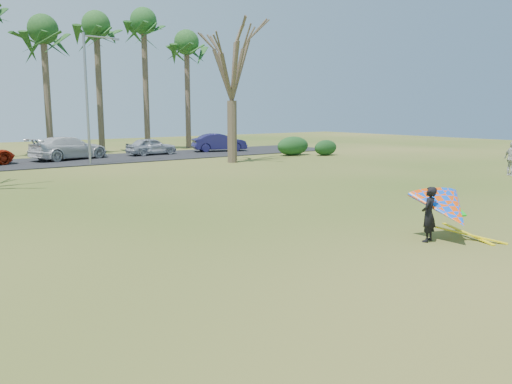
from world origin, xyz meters
TOP-DOWN VIEW (x-y plane):
  - ground at (0.00, 0.00)m, footprint 100.00×100.00m
  - parking_strip at (0.00, 25.00)m, footprint 46.00×7.00m
  - palm_6 at (2.00, 31.00)m, footprint 4.84×4.84m
  - palm_7 at (6.00, 31.00)m, footprint 4.84×4.84m
  - palm_8 at (10.00, 31.00)m, footprint 4.84×4.84m
  - palm_9 at (14.00, 31.00)m, footprint 4.84×4.84m
  - bare_tree_right at (10.00, 18.00)m, footprint 6.27×6.27m
  - streetlight at (2.16, 22.00)m, footprint 2.28×0.18m
  - hedge_near at (16.62, 19.59)m, footprint 2.86×1.30m
  - hedge_far at (18.58, 18.08)m, footprint 2.10×0.99m
  - car_3 at (1.90, 25.95)m, footprint 5.73×3.56m
  - car_4 at (7.94, 25.88)m, footprint 3.84×1.69m
  - car_5 at (13.89, 25.65)m, footprint 4.64×2.74m
  - pedestrian_b at (17.85, 3.69)m, footprint 0.82×1.14m
  - kite_flyer at (3.25, -1.87)m, footprint 2.13×2.39m

SIDE VIEW (x-z plane):
  - ground at x=0.00m, z-range 0.00..0.00m
  - parking_strip at x=0.00m, z-range 0.00..0.06m
  - hedge_far at x=18.58m, z-range 0.00..1.17m
  - car_4 at x=7.94m, z-range 0.06..1.35m
  - hedge_near at x=16.62m, z-range 0.00..1.43m
  - car_5 at x=13.89m, z-range 0.06..1.51m
  - car_3 at x=1.90m, z-range 0.06..1.61m
  - kite_flyer at x=3.25m, z-range -0.17..1.85m
  - pedestrian_b at x=17.85m, z-range 0.00..1.79m
  - streetlight at x=2.16m, z-range 0.46..8.46m
  - bare_tree_right at x=10.00m, z-range 1.96..11.17m
  - palm_6 at x=2.00m, z-range 3.75..14.59m
  - palm_9 at x=14.00m, z-range 3.75..14.59m
  - palm_7 at x=6.00m, z-range 4.08..15.62m
  - palm_8 at x=10.00m, z-range 4.40..16.64m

